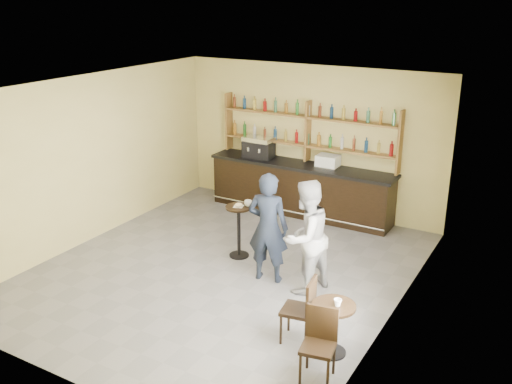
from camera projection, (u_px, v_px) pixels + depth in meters
The scene contains 23 objects.
floor at pixel (223, 270), 10.02m from camera, with size 7.00×7.00×0.00m, color slate.
ceiling at pixel (220, 88), 8.95m from camera, with size 7.00×7.00×0.00m, color white.
wall_back at pixel (310, 139), 12.34m from camera, with size 7.00×7.00×0.00m, color #D1C377.
wall_front at pixel (57, 267), 6.62m from camera, with size 7.00×7.00×0.00m, color #D1C377.
wall_left at pixel (90, 159), 10.89m from camera, with size 7.00×7.00×0.00m, color #D1C377.
wall_right at pixel (399, 218), 8.07m from camera, with size 7.00×7.00×0.00m, color #D1C377.
window_pane at pixel (371, 242), 7.06m from camera, with size 2.00×2.00×0.00m, color white.
window_frame at pixel (370, 242), 7.06m from camera, with size 0.04×1.70×2.10m, color black, non-canonical shape.
shelf_unit at pixel (308, 131), 12.17m from camera, with size 4.00×0.26×1.40m, color brown, non-canonical shape.
liquor_bottles at pixel (308, 123), 12.11m from camera, with size 3.68×0.10×1.00m, color #8C5919, non-canonical shape.
bar_counter at pixel (301, 189), 12.42m from camera, with size 4.16×0.81×1.13m, color black, non-canonical shape.
espresso_machine at pixel (259, 147), 12.65m from camera, with size 0.65×0.42×0.47m, color black, non-canonical shape.
pastry_case at pixel (328, 162), 11.89m from camera, with size 0.47×0.37×0.28m, color silver, non-canonical shape.
pedestal_table at pixel (239, 231), 10.40m from camera, with size 0.48×0.48×0.98m, color black, non-canonical shape.
napkin at pixel (239, 206), 10.23m from camera, with size 0.17×0.17×0.00m, color white.
donut at pixel (239, 205), 10.21m from camera, with size 0.14×0.14×0.05m, color tan.
cup_pedestal at pixel (248, 203), 10.23m from camera, with size 0.14×0.14×0.11m, color white.
man_main at pixel (268, 228), 9.40m from camera, with size 0.69×0.45×1.89m, color black.
cafe_table at pixel (333, 329), 7.60m from camera, with size 0.59×0.59×0.74m, color black, non-canonical shape.
cup_cafe at pixel (338, 303), 7.44m from camera, with size 0.10×0.10×0.10m, color white.
chair_west at pixel (297, 309), 7.86m from camera, with size 0.42×0.42×0.97m, color black, non-canonical shape.
chair_south at pixel (318, 347), 7.05m from camera, with size 0.41×0.41×0.95m, color black, non-canonical shape.
patron_second at pixel (306, 237), 9.06m from camera, with size 0.91×0.71×1.88m, color #9B9BA0.
Camera 1 is at (4.98, -7.50, 4.63)m, focal length 40.00 mm.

